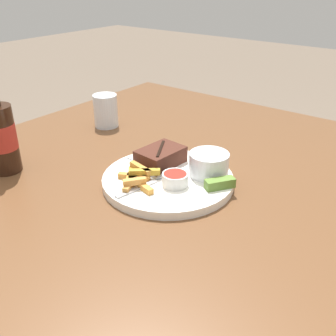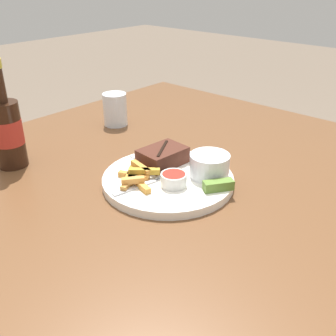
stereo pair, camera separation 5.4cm
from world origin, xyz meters
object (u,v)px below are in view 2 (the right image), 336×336
(dipping_sauce_cup, at_px, (174,179))
(drinking_glass, at_px, (115,109))
(steak_portion, at_px, (163,156))
(dinner_plate, at_px, (168,180))
(fork_utensil, at_px, (139,186))
(beer_bottle, at_px, (7,130))
(pickle_spear, at_px, (218,185))
(coleslaw_cup, at_px, (210,164))
(knife_utensil, at_px, (161,169))

(dipping_sauce_cup, xyz_separation_m, drinking_glass, (0.19, 0.39, 0.01))
(steak_portion, height_order, dipping_sauce_cup, steak_portion)
(dinner_plate, height_order, steak_portion, steak_portion)
(drinking_glass, bearing_deg, fork_utensil, -124.97)
(fork_utensil, distance_m, beer_bottle, 0.34)
(pickle_spear, distance_m, fork_utensil, 0.16)
(steak_portion, relative_size, dipping_sauce_cup, 2.01)
(coleslaw_cup, height_order, pickle_spear, coleslaw_cup)
(steak_portion, bearing_deg, coleslaw_cup, -78.15)
(dipping_sauce_cup, height_order, pickle_spear, dipping_sauce_cup)
(beer_bottle, bearing_deg, coleslaw_cup, -59.17)
(steak_portion, bearing_deg, dinner_plate, -127.05)
(fork_utensil, bearing_deg, drinking_glass, 66.29)
(coleslaw_cup, distance_m, pickle_spear, 0.06)
(dinner_plate, bearing_deg, pickle_spear, -77.56)
(coleslaw_cup, bearing_deg, fork_utensil, 149.72)
(pickle_spear, relative_size, beer_bottle, 0.25)
(pickle_spear, distance_m, beer_bottle, 0.49)
(coleslaw_cup, height_order, drinking_glass, drinking_glass)
(dinner_plate, distance_m, coleslaw_cup, 0.10)
(steak_portion, distance_m, drinking_glass, 0.33)
(steak_portion, height_order, pickle_spear, steak_portion)
(drinking_glass, bearing_deg, knife_utensil, -115.56)
(coleslaw_cup, xyz_separation_m, dipping_sauce_cup, (-0.08, 0.03, -0.01))
(dinner_plate, xyz_separation_m, drinking_glass, (0.16, 0.35, 0.04))
(pickle_spear, height_order, drinking_glass, drinking_glass)
(fork_utensil, bearing_deg, steak_portion, 29.12)
(knife_utensil, bearing_deg, dinner_plate, 166.39)
(steak_portion, xyz_separation_m, knife_utensil, (-0.03, -0.02, -0.02))
(dipping_sauce_cup, distance_m, beer_bottle, 0.40)
(drinking_glass, bearing_deg, coleslaw_cup, -103.94)
(dipping_sauce_cup, relative_size, pickle_spear, 0.86)
(pickle_spear, distance_m, knife_utensil, 0.15)
(knife_utensil, height_order, drinking_glass, drinking_glass)
(steak_portion, distance_m, fork_utensil, 0.12)
(dinner_plate, distance_m, steak_portion, 0.07)
(dinner_plate, xyz_separation_m, beer_bottle, (-0.18, 0.33, 0.08))
(coleslaw_cup, distance_m, dipping_sauce_cup, 0.09)
(coleslaw_cup, relative_size, fork_utensil, 0.64)
(coleslaw_cup, height_order, fork_utensil, coleslaw_cup)
(knife_utensil, distance_m, drinking_glass, 0.36)
(coleslaw_cup, relative_size, knife_utensil, 0.51)
(dipping_sauce_cup, distance_m, fork_utensil, 0.07)
(coleslaw_cup, xyz_separation_m, drinking_glass, (0.10, 0.42, 0.00))
(drinking_glass, bearing_deg, dipping_sauce_cup, -115.63)
(pickle_spear, relative_size, knife_utensil, 0.38)
(dinner_plate, relative_size, coleslaw_cup, 3.31)
(steak_portion, relative_size, fork_utensil, 0.81)
(beer_bottle, bearing_deg, drinking_glass, 3.38)
(coleslaw_cup, bearing_deg, steak_portion, 101.85)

